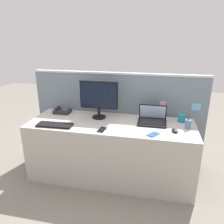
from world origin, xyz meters
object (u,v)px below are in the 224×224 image
object	(u,v)px
cell_phone_black_slab	(102,130)
coffee_mug	(182,118)
desk_phone	(62,111)
laptop	(152,119)
computer_mouse_right_hand	(175,131)
keyboard_main	(55,125)
pen_cup	(188,124)
desktop_monitor	(99,97)
cell_phone_blue_case	(153,134)

from	to	relation	value
cell_phone_black_slab	coffee_mug	distance (m)	0.99
desk_phone	cell_phone_black_slab	xyz separation A→B (m)	(0.68, -0.44, -0.02)
laptop	computer_mouse_right_hand	xyz separation A→B (m)	(0.25, -0.24, -0.03)
keyboard_main	cell_phone_black_slab	size ratio (longest dim) A/B	2.97
laptop	pen_cup	xyz separation A→B (m)	(0.40, -0.11, 0.01)
pen_cup	laptop	bearing A→B (deg)	164.47
keyboard_main	coffee_mug	size ratio (longest dim) A/B	3.41
desktop_monitor	cell_phone_blue_case	world-z (taller)	desktop_monitor
desktop_monitor	desk_phone	world-z (taller)	desktop_monitor
desktop_monitor	cell_phone_blue_case	xyz separation A→B (m)	(0.70, -0.39, -0.27)
coffee_mug	laptop	bearing A→B (deg)	-167.61
computer_mouse_right_hand	pen_cup	xyz separation A→B (m)	(0.15, 0.13, 0.04)
keyboard_main	computer_mouse_right_hand	distance (m)	1.37
coffee_mug	pen_cup	bearing A→B (deg)	-74.05
laptop	cell_phone_blue_case	xyz separation A→B (m)	(0.03, -0.37, -0.04)
keyboard_main	pen_cup	distance (m)	1.54
desk_phone	computer_mouse_right_hand	distance (m)	1.51
desk_phone	coffee_mug	xyz separation A→B (m)	(1.57, -0.00, 0.02)
desktop_monitor	coffee_mug	xyz separation A→B (m)	(1.02, 0.06, -0.22)
cell_phone_blue_case	coffee_mug	xyz separation A→B (m)	(0.32, 0.44, 0.04)
desk_phone	coffee_mug	bearing A→B (deg)	-0.08
pen_cup	cell_phone_black_slab	bearing A→B (deg)	-165.33
desk_phone	keyboard_main	xyz separation A→B (m)	(0.11, -0.44, -0.02)
pen_cup	cell_phone_blue_case	distance (m)	0.46
desk_phone	cell_phone_black_slab	world-z (taller)	desk_phone
keyboard_main	cell_phone_blue_case	xyz separation A→B (m)	(1.14, -0.01, -0.01)
desk_phone	computer_mouse_right_hand	bearing A→B (deg)	-12.42
laptop	desk_phone	world-z (taller)	laptop
cell_phone_black_slab	pen_cup	bearing A→B (deg)	21.81
computer_mouse_right_hand	pen_cup	size ratio (longest dim) A/B	0.53
keyboard_main	computer_mouse_right_hand	size ratio (longest dim) A/B	4.15
cell_phone_black_slab	coffee_mug	bearing A→B (deg)	33.27
keyboard_main	cell_phone_blue_case	world-z (taller)	keyboard_main
desktop_monitor	laptop	world-z (taller)	desktop_monitor
laptop	keyboard_main	size ratio (longest dim) A/B	0.81
keyboard_main	desk_phone	bearing A→B (deg)	101.55
desk_phone	cell_phone_blue_case	bearing A→B (deg)	-19.70
cell_phone_blue_case	coffee_mug	world-z (taller)	coffee_mug
cell_phone_blue_case	cell_phone_black_slab	xyz separation A→B (m)	(-0.57, 0.01, 0.00)
desk_phone	cell_phone_blue_case	distance (m)	1.32
cell_phone_black_slab	computer_mouse_right_hand	bearing A→B (deg)	15.37
pen_cup	cell_phone_blue_case	xyz separation A→B (m)	(-0.38, -0.25, -0.05)
coffee_mug	keyboard_main	bearing A→B (deg)	-163.41
cell_phone_blue_case	coffee_mug	size ratio (longest dim) A/B	1.14
computer_mouse_right_hand	coffee_mug	bearing A→B (deg)	53.56
laptop	cell_phone_blue_case	distance (m)	0.37
pen_cup	coffee_mug	distance (m)	0.20
desktop_monitor	computer_mouse_right_hand	size ratio (longest dim) A/B	4.87
desktop_monitor	keyboard_main	xyz separation A→B (m)	(-0.44, -0.38, -0.26)
laptop	desktop_monitor	bearing A→B (deg)	178.20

